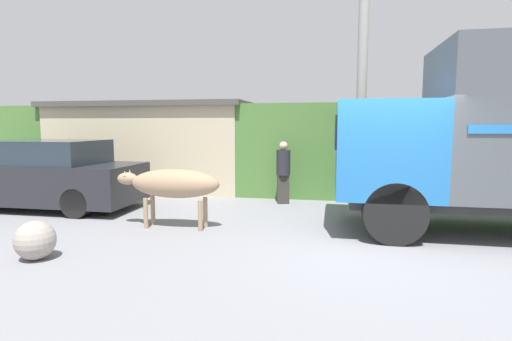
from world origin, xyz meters
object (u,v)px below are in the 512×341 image
brown_cow (173,184)px  roadside_rock (35,240)px  utility_pole (362,77)px  parked_suv (43,175)px  pedestrian_on_hill (283,170)px

brown_cow → roadside_rock: size_ratio=3.60×
utility_pole → roadside_rock: utility_pole is taller
parked_suv → utility_pole: (7.62, 1.99, 2.43)m
brown_cow → parked_suv: size_ratio=0.45×
utility_pole → roadside_rock: size_ratio=10.57×
pedestrian_on_hill → brown_cow: bearing=44.3°
roadside_rock → parked_suv: bearing=127.1°
brown_cow → parked_suv: (-3.87, 1.19, -0.07)m
utility_pole → roadside_rock: 7.94m
brown_cow → roadside_rock: (-1.32, -2.18, -0.58)m
pedestrian_on_hill → roadside_rock: 5.97m
utility_pole → roadside_rock: (-5.07, -5.36, -2.93)m
brown_cow → utility_pole: 5.45m
pedestrian_on_hill → utility_pole: (1.92, 0.31, 2.35)m
brown_cow → pedestrian_on_hill: 3.40m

